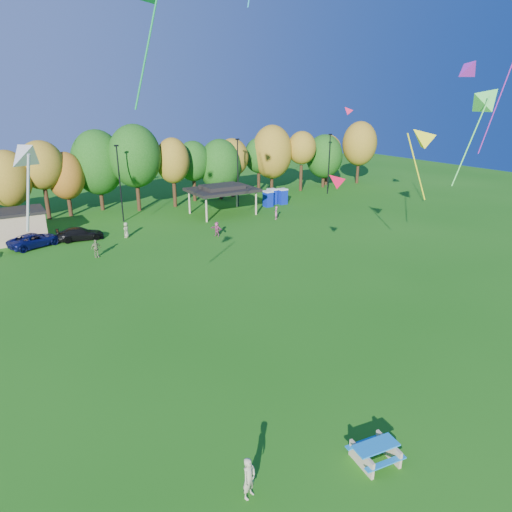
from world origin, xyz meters
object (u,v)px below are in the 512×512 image
porta_potties (274,197)px  picnic_table (375,452)px  car_c (35,240)px  kite_flyer (249,478)px  car_d (80,234)px

porta_potties → picnic_table: porta_potties is taller
porta_potties → car_c: 31.17m
kite_flyer → car_d: kite_flyer is taller
picnic_table → porta_potties: bearing=68.5°
kite_flyer → car_d: size_ratio=0.37×
car_d → kite_flyer: bearing=-175.7°
kite_flyer → car_d: 37.47m
porta_potties → car_c: (-31.01, -3.08, -0.40)m
porta_potties → car_d: porta_potties is taller
picnic_table → car_d: size_ratio=0.45×
kite_flyer → car_c: 37.57m
porta_potties → car_c: size_ratio=0.74×
car_c → picnic_table: bearing=171.9°
car_c → car_d: car_c is taller
kite_flyer → car_d: bearing=64.4°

